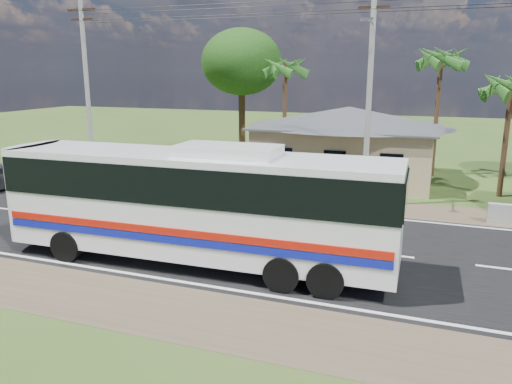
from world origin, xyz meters
TOP-DOWN VIEW (x-y plane):
  - ground at (0.00, 0.00)m, footprint 120.00×120.00m
  - road at (0.00, 0.00)m, footprint 120.00×16.00m
  - house at (1.00, 13.00)m, footprint 12.40×10.00m
  - utility_poles at (2.67, 6.49)m, footprint 32.80×2.22m
  - palm_near at (9.50, 11.00)m, footprint 2.80×2.80m
  - palm_mid at (6.00, 15.50)m, footprint 2.80×2.80m
  - palm_far at (-4.00, 16.00)m, footprint 2.80×2.80m
  - tree_behind_house at (-8.00, 18.00)m, footprint 6.00×6.00m
  - coach_bus at (-1.27, -3.04)m, footprint 13.53×3.23m
  - motorcycle at (1.11, 7.51)m, footprint 1.71×1.08m

SIDE VIEW (x-z plane):
  - ground at x=0.00m, z-range 0.00..0.00m
  - road at x=0.00m, z-range -0.01..0.02m
  - motorcycle at x=1.11m, z-range 0.00..0.85m
  - coach_bus at x=-1.27m, z-range 0.30..4.48m
  - house at x=1.00m, z-range 0.14..5.14m
  - palm_near at x=9.50m, z-range 2.36..9.06m
  - utility_poles at x=2.67m, z-range 0.27..11.27m
  - palm_far at x=-4.00m, z-range 2.83..10.53m
  - tree_behind_house at x=-8.00m, z-range 2.31..11.92m
  - palm_mid at x=6.00m, z-range 3.06..11.26m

